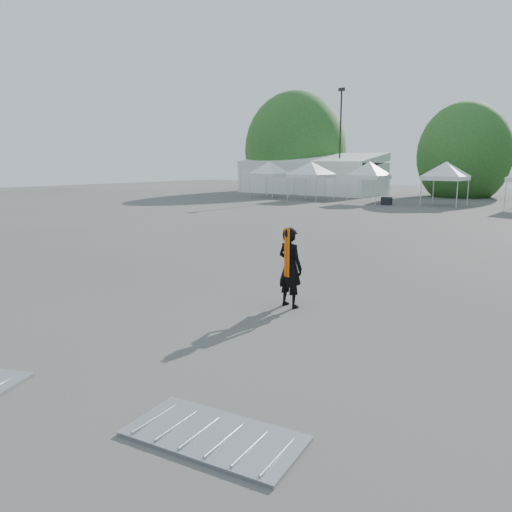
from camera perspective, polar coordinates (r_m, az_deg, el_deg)
The scene contains 12 objects.
ground at distance 12.65m, azimuth 4.86°, elevation -4.39°, with size 120.00×120.00×0.00m, color #474442.
marquee at distance 53.57m, azimuth 6.23°, elevation 9.22°, with size 15.00×6.25×4.23m.
light_pole_west at distance 50.70m, azimuth 9.61°, elevation 13.35°, with size 0.60×0.25×10.30m.
tree_far_w at distance 58.27m, azimuth 4.51°, elevation 11.88°, with size 4.80×4.80×7.30m.
tree_mid_w at distance 52.31m, azimuth 22.64°, elevation 10.59°, with size 4.16×4.16×6.33m.
tent_a at distance 47.65m, azimuth 1.57°, elevation 10.41°, with size 4.05×4.05×3.88m.
tent_b at distance 44.28m, azimuth 6.33°, elevation 10.33°, with size 4.43×4.43×3.88m.
tent_c at distance 41.80m, azimuth 12.84°, elevation 10.11°, with size 3.80×3.80×3.88m.
tent_d at distance 40.75m, azimuth 20.93°, elevation 9.68°, with size 4.04×4.04×3.88m.
man at distance 11.38m, azimuth 3.91°, elevation -1.29°, with size 0.74×0.54×1.84m.
barrier_mid at distance 6.42m, azimuth -4.76°, elevation -19.73°, with size 2.30×1.43×0.07m.
crate_west at distance 40.32m, azimuth 14.69°, elevation 6.10°, with size 0.77×0.60×0.60m, color black.
Camera 1 is at (6.77, -10.18, 3.28)m, focal length 35.00 mm.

